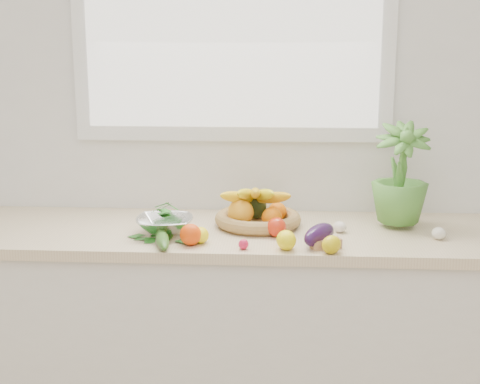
# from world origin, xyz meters

# --- Properties ---
(back_wall) EXTENTS (4.50, 0.02, 2.70)m
(back_wall) POSITION_xyz_m (0.00, 2.25, 1.35)
(back_wall) COLOR white
(back_wall) RESTS_ON ground
(counter_cabinet) EXTENTS (2.20, 0.58, 0.86)m
(counter_cabinet) POSITION_xyz_m (0.00, 1.95, 0.43)
(counter_cabinet) COLOR silver
(counter_cabinet) RESTS_ON ground
(countertop) EXTENTS (2.24, 0.62, 0.04)m
(countertop) POSITION_xyz_m (0.00, 1.95, 0.88)
(countertop) COLOR beige
(countertop) RESTS_ON counter_cabinet
(window_frame) EXTENTS (1.30, 0.03, 1.10)m
(window_frame) POSITION_xyz_m (0.00, 2.23, 1.75)
(window_frame) COLOR white
(window_frame) RESTS_ON back_wall
(window_pane) EXTENTS (1.18, 0.01, 0.98)m
(window_pane) POSITION_xyz_m (0.00, 2.21, 1.75)
(window_pane) COLOR white
(window_pane) RESTS_ON window_frame
(orange_loose) EXTENTS (0.09, 0.09, 0.08)m
(orange_loose) POSITION_xyz_m (-0.11, 1.73, 0.94)
(orange_loose) COLOR #F14407
(orange_loose) RESTS_ON countertop
(lemon_a) EXTENTS (0.07, 0.08, 0.06)m
(lemon_a) POSITION_xyz_m (-0.08, 1.76, 0.93)
(lemon_a) COLOR yellow
(lemon_a) RESTS_ON countertop
(lemon_b) EXTENTS (0.09, 0.10, 0.06)m
(lemon_b) POSITION_xyz_m (0.38, 1.67, 0.93)
(lemon_b) COLOR #D7BC0B
(lemon_b) RESTS_ON countertop
(lemon_c) EXTENTS (0.08, 0.10, 0.07)m
(lemon_c) POSITION_xyz_m (0.22, 1.70, 0.93)
(lemon_c) COLOR yellow
(lemon_c) RESTS_ON countertop
(apple) EXTENTS (0.08, 0.08, 0.07)m
(apple) POSITION_xyz_m (0.19, 1.86, 0.94)
(apple) COLOR red
(apple) RESTS_ON countertop
(ginger) EXTENTS (0.11, 0.08, 0.03)m
(ginger) POSITION_xyz_m (0.36, 1.73, 0.92)
(ginger) COLOR tan
(ginger) RESTS_ON countertop
(garlic_a) EXTENTS (0.06, 0.06, 0.04)m
(garlic_a) POSITION_xyz_m (0.78, 1.88, 0.92)
(garlic_a) COLOR white
(garlic_a) RESTS_ON countertop
(garlic_b) EXTENTS (0.06, 0.06, 0.04)m
(garlic_b) POSITION_xyz_m (0.43, 1.93, 0.92)
(garlic_b) COLOR white
(garlic_b) RESTS_ON countertop
(garlic_c) EXTENTS (0.07, 0.07, 0.04)m
(garlic_c) POSITION_xyz_m (0.78, 1.86, 0.92)
(garlic_c) COLOR white
(garlic_c) RESTS_ON countertop
(eggplant) EXTENTS (0.16, 0.20, 0.08)m
(eggplant) POSITION_xyz_m (0.34, 1.76, 0.94)
(eggplant) COLOR #290F39
(eggplant) RESTS_ON countertop
(cucumber) EXTENTS (0.10, 0.25, 0.04)m
(cucumber) POSITION_xyz_m (-0.21, 1.72, 0.92)
(cucumber) COLOR #2E5819
(cucumber) RESTS_ON countertop
(radish) EXTENTS (0.04, 0.04, 0.04)m
(radish) POSITION_xyz_m (0.08, 1.70, 0.92)
(radish) COLOR #D51A42
(radish) RESTS_ON countertop
(potted_herb) EXTENTS (0.22, 0.22, 0.39)m
(potted_herb) POSITION_xyz_m (0.66, 2.02, 1.11)
(potted_herb) COLOR #4C8C33
(potted_herb) RESTS_ON countertop
(fruit_basket) EXTENTS (0.35, 0.35, 0.18)m
(fruit_basket) POSITION_xyz_m (0.11, 2.00, 0.95)
(fruit_basket) COLOR tan
(fruit_basket) RESTS_ON countertop
(colander_with_spinach) EXTENTS (0.23, 0.23, 0.11)m
(colander_with_spinach) POSITION_xyz_m (-0.22, 1.86, 0.96)
(colander_with_spinach) COLOR silver
(colander_with_spinach) RESTS_ON countertop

